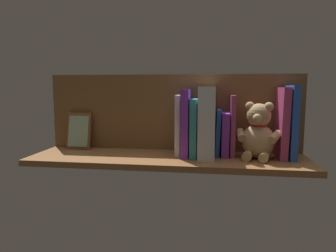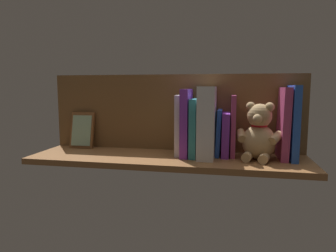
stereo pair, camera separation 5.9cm
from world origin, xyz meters
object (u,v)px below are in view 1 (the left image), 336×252
book_0 (291,122)px  dictionary_thick_white (207,122)px  teddy_bear (258,134)px  picture_frame_leaning (79,131)px

book_0 → dictionary_thick_white: size_ratio=1.02×
teddy_bear → picture_frame_leaning: bearing=9.3°
dictionary_thick_white → book_0: bearing=-176.5°
teddy_bear → picture_frame_leaning: 72.70cm
book_0 → teddy_bear: book_0 is taller
book_0 → picture_frame_leaning: size_ratio=1.73×
teddy_bear → picture_frame_leaning: teddy_bear is taller
teddy_bear → dictionary_thick_white: (18.60, -0.85, 3.98)cm
teddy_bear → dictionary_thick_white: bearing=12.6°
teddy_bear → dictionary_thick_white: dictionary_thick_white is taller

